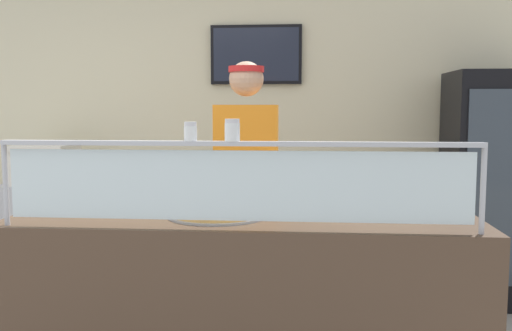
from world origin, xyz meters
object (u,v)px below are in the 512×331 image
object	(u,v)px
parmesan_shaker	(190,133)
worker_figure	(247,186)
drink_fridge	(494,188)
pizza_box_stack	(46,164)
pizza_server	(211,209)
pizza_tray	(217,213)
pepper_flake_shaker	(232,131)

from	to	relation	value
parmesan_shaker	worker_figure	world-z (taller)	worker_figure
drink_fridge	pizza_box_stack	distance (m)	3.51
pizza_server	parmesan_shaker	size ratio (longest dim) A/B	3.35
pizza_server	parmesan_shaker	world-z (taller)	parmesan_shaker
parmesan_shaker	worker_figure	distance (m)	1.06
parmesan_shaker	pizza_box_stack	distance (m)	2.50
drink_fridge	pizza_box_stack	size ratio (longest dim) A/B	3.86
parmesan_shaker	pizza_tray	bearing A→B (deg)	76.67
worker_figure	drink_fridge	xyz separation A→B (m)	(1.78, 0.98, -0.13)
parmesan_shaker	drink_fridge	size ratio (longest dim) A/B	0.05
pizza_server	drink_fridge	world-z (taller)	drink_fridge
pizza_tray	pizza_box_stack	distance (m)	2.31
pizza_server	worker_figure	xyz separation A→B (m)	(0.10, 0.71, 0.02)
pizza_box_stack	parmesan_shaker	bearing A→B (deg)	-50.60
pizza_tray	pizza_server	xyz separation A→B (m)	(-0.03, -0.02, 0.02)
worker_figure	drink_fridge	bearing A→B (deg)	28.75
pizza_tray	worker_figure	distance (m)	0.69
drink_fridge	pizza_box_stack	world-z (taller)	drink_fridge
pepper_flake_shaker	pizza_box_stack	distance (m)	2.62
pizza_tray	pizza_server	size ratio (longest dim) A/B	1.76
parmesan_shaker	drink_fridge	bearing A→B (deg)	45.45
pepper_flake_shaker	worker_figure	world-z (taller)	worker_figure
pizza_server	pepper_flake_shaker	xyz separation A→B (m)	(0.14, -0.27, 0.39)
pizza_server	drink_fridge	xyz separation A→B (m)	(1.89, 1.69, -0.11)
pizza_server	pepper_flake_shaker	size ratio (longest dim) A/B	2.89
parmesan_shaker	pizza_box_stack	bearing A→B (deg)	129.40
pizza_tray	pizza_box_stack	world-z (taller)	pizza_box_stack
drink_fridge	pizza_server	bearing A→B (deg)	-138.23
pizza_tray	parmesan_shaker	xyz separation A→B (m)	(-0.07, -0.29, 0.41)
pizza_tray	pepper_flake_shaker	xyz separation A→B (m)	(0.11, -0.29, 0.41)
pizza_server	pepper_flake_shaker	distance (m)	0.50
pizza_tray	parmesan_shaker	world-z (taller)	parmesan_shaker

